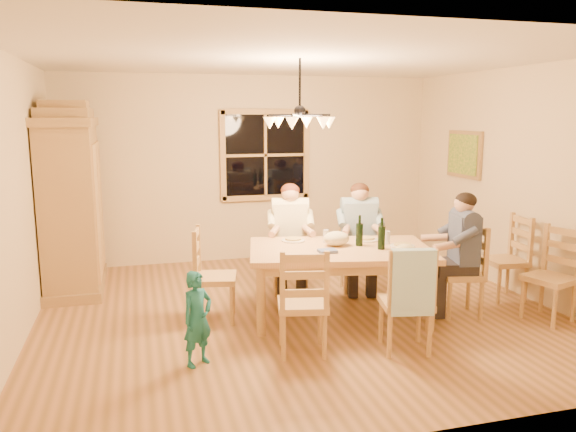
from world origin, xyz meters
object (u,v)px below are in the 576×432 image
object	(u,v)px
dining_table	(340,257)
chair_far_left	(290,268)
adult_plaid_man	(359,224)
adult_woman	(290,224)
chair_end_right	(460,287)
adult_slate_man	(462,239)
chair_spare_front	(548,293)
chair_near_right	(405,318)
wine_bottle_b	(382,234)
chair_spare_back	(504,273)
chandelier	(300,120)
armoire	(72,205)
chair_far_right	(358,267)
chair_near_left	(303,320)
wine_bottle_a	(359,230)
child	(197,319)
chair_end_left	(216,292)

from	to	relation	value
dining_table	chair_far_left	xyz separation A→B (m)	(-0.28, 0.96, -0.36)
adult_plaid_man	adult_woman	bearing A→B (deg)	-0.00
chair_end_right	adult_slate_man	xyz separation A→B (m)	(0.00, 0.00, 0.54)
adult_plaid_man	chair_spare_front	distance (m)	2.19
chair_near_right	wine_bottle_b	bearing A→B (deg)	93.88
chair_spare_back	chair_far_left	bearing A→B (deg)	72.83
chandelier	armoire	bearing A→B (deg)	147.17
chair_far_right	adult_woman	world-z (taller)	adult_woman
armoire	chair_near_left	bearing A→B (deg)	-50.07
armoire	wine_bottle_b	world-z (taller)	armoire
chair_near_left	wine_bottle_b	size ratio (longest dim) A/B	3.00
chair_near_left	chair_far_left	bearing A→B (deg)	90.00
chair_far_left	adult_slate_man	distance (m)	2.06
chair_near_right	wine_bottle_a	xyz separation A→B (m)	(-0.05, 1.00, 0.62)
wine_bottle_b	chair_near_left	bearing A→B (deg)	-149.86
armoire	chair_end_right	xyz separation A→B (m)	(4.07, -2.07, -0.75)
chair_far_left	wine_bottle_a	bearing A→B (deg)	130.33
chandelier	chair_far_left	world-z (taller)	chandelier
adult_slate_man	wine_bottle_b	distance (m)	0.90
chair_near_left	child	distance (m)	0.95
chair_end_left	chandelier	bearing A→B (deg)	100.13
chair_near_left	chair_end_right	world-z (taller)	same
adult_plaid_man	adult_slate_man	xyz separation A→B (m)	(0.74, -1.06, 0.00)
armoire	wine_bottle_a	size ratio (longest dim) A/B	6.97
chair_far_right	armoire	bearing A→B (deg)	-4.95
adult_woman	chair_end_left	bearing A→B (deg)	46.74
adult_plaid_man	chair_spare_front	xyz separation A→B (m)	(1.53, -1.47, -0.54)
armoire	adult_plaid_man	xyz separation A→B (m)	(3.34, -1.01, -0.22)
chair_far_left	chair_spare_front	size ratio (longest dim) A/B	1.00
chair_end_left	adult_plaid_man	xyz separation A→B (m)	(1.82, 0.52, 0.54)
chandelier	child	bearing A→B (deg)	-139.86
chair_far_left	chair_end_left	xyz separation A→B (m)	(-1.00, -0.70, 0.00)
adult_woman	wine_bottle_a	world-z (taller)	adult_woman
wine_bottle_b	child	xyz separation A→B (m)	(-1.97, -0.60, -0.51)
chair_end_left	chair_spare_front	bearing A→B (deg)	86.19
dining_table	child	bearing A→B (deg)	-153.87
chair_spare_front	chair_far_left	bearing A→B (deg)	37.34
chair_end_left	wine_bottle_a	distance (m)	1.65
chair_far_right	child	size ratio (longest dim) A/B	1.19
chair_end_right	chair_spare_front	distance (m)	0.89
armoire	adult_woman	xyz separation A→B (m)	(2.52, -0.84, -0.22)
wine_bottle_b	chair_spare_front	distance (m)	1.87
chair_end_right	wine_bottle_b	xyz separation A→B (m)	(-0.89, 0.10, 0.62)
chair_far_right	chair_near_left	size ratio (longest dim) A/B	1.00
chair_end_right	child	distance (m)	2.91
chair_end_right	dining_table	bearing A→B (deg)	90.00
chair_near_left	chair_spare_front	xyz separation A→B (m)	(2.72, 0.10, 0.00)
chair_end_left	wine_bottle_b	bearing A→B (deg)	87.04
wine_bottle_b	chair_far_right	bearing A→B (deg)	81.05
chair_end_left	child	size ratio (longest dim) A/B	1.19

